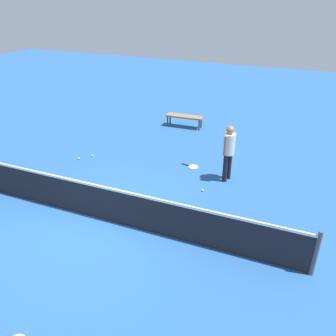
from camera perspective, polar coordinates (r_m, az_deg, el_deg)
name	(u,v)px	position (r m, az deg, el deg)	size (l,w,h in m)	color
ground_plane	(99,218)	(9.04, -11.19, -7.95)	(40.00, 40.00, 0.00)	#265693
court_net	(97,201)	(8.76, -11.49, -5.28)	(10.09, 0.09, 1.07)	#4C4C51
player_near_side	(229,149)	(10.21, 9.81, 3.08)	(0.42, 0.52, 1.70)	black
tennis_racket_near_player	(193,167)	(11.25, 4.00, 0.21)	(0.60, 0.36, 0.03)	white
tennis_ball_near_player	(41,175)	(11.36, -19.88, -1.12)	(0.07, 0.07, 0.07)	#C6E033
tennis_ball_by_net	(79,158)	(12.09, -14.29, 1.51)	(0.07, 0.07, 0.07)	#C6E033
tennis_ball_midcourt	(92,156)	(12.18, -12.21, 1.95)	(0.07, 0.07, 0.07)	#C6E033
tennis_ball_baseline	(88,203)	(9.61, -12.84, -5.53)	(0.07, 0.07, 0.07)	#C6E033
tennis_ball_stray_left	(185,227)	(8.53, 2.80, -9.55)	(0.07, 0.07, 0.07)	#C6E033
tennis_ball_stray_right	(202,190)	(9.96, 5.60, -3.63)	(0.07, 0.07, 0.07)	#C6E033
courtside_bench	(184,117)	(14.37, 2.67, 8.23)	(1.51, 0.46, 0.48)	olive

